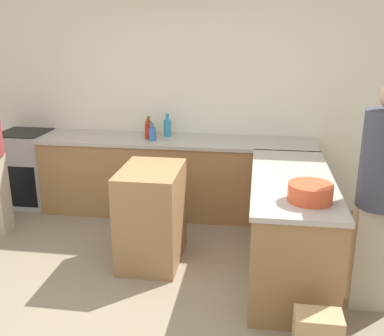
# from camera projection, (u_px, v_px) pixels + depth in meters

# --- Properties ---
(ground_plane) EXTENTS (14.00, 14.00, 0.00)m
(ground_plane) POSITION_uv_depth(u_px,v_px,m) (129.00, 316.00, 3.45)
(ground_plane) COLOR gray
(wall_back) EXTENTS (8.00, 0.06, 2.70)m
(wall_back) POSITION_uv_depth(u_px,v_px,m) (181.00, 95.00, 5.34)
(wall_back) COLOR silver
(wall_back) RESTS_ON ground_plane
(counter_back) EXTENTS (3.15, 0.69, 0.90)m
(counter_back) POSITION_uv_depth(u_px,v_px,m) (176.00, 176.00, 5.27)
(counter_back) COLOR olive
(counter_back) RESTS_ON ground_plane
(counter_peninsula) EXTENTS (0.69, 1.79, 0.90)m
(counter_peninsula) POSITION_uv_depth(u_px,v_px,m) (289.00, 225.00, 3.96)
(counter_peninsula) COLOR olive
(counter_peninsula) RESTS_ON ground_plane
(range_oven) EXTENTS (0.60, 0.62, 0.91)m
(range_oven) POSITION_uv_depth(u_px,v_px,m) (27.00, 168.00, 5.56)
(range_oven) COLOR #ADADB2
(range_oven) RESTS_ON ground_plane
(island_table) EXTENTS (0.54, 0.75, 0.91)m
(island_table) POSITION_uv_depth(u_px,v_px,m) (152.00, 215.00, 4.16)
(island_table) COLOR #997047
(island_table) RESTS_ON ground_plane
(mixing_bowl) EXTENTS (0.33, 0.33, 0.13)m
(mixing_bowl) POSITION_uv_depth(u_px,v_px,m) (310.00, 192.00, 3.29)
(mixing_bowl) COLOR #DB512D
(mixing_bowl) RESTS_ON counter_peninsula
(water_bottle_blue) EXTENTS (0.08, 0.08, 0.20)m
(water_bottle_blue) POSITION_uv_depth(u_px,v_px,m) (152.00, 134.00, 5.05)
(water_bottle_blue) COLOR #386BB7
(water_bottle_blue) RESTS_ON counter_back
(dish_soap_bottle) EXTENTS (0.09, 0.09, 0.27)m
(dish_soap_bottle) POSITION_uv_depth(u_px,v_px,m) (167.00, 127.00, 5.24)
(dish_soap_bottle) COLOR #338CBF
(dish_soap_bottle) RESTS_ON counter_back
(hot_sauce_bottle) EXTENTS (0.07, 0.07, 0.23)m
(hot_sauce_bottle) POSITION_uv_depth(u_px,v_px,m) (148.00, 131.00, 5.12)
(hot_sauce_bottle) COLOR red
(hot_sauce_bottle) RESTS_ON counter_back
(olive_oil_bottle) EXTENTS (0.08, 0.08, 0.22)m
(olive_oil_bottle) POSITION_uv_depth(u_px,v_px,m) (149.00, 128.00, 5.30)
(olive_oil_bottle) COLOR #475B1E
(olive_oil_bottle) RESTS_ON counter_back
(person_at_peninsula) EXTENTS (0.36, 0.36, 1.77)m
(person_at_peninsula) POSITION_uv_depth(u_px,v_px,m) (382.00, 192.00, 3.31)
(person_at_peninsula) COLOR #ADA38E
(person_at_peninsula) RESTS_ON ground_plane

